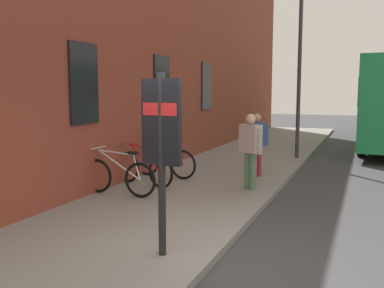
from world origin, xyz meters
TOP-DOWN VIEW (x-y plane):
  - ground at (6.00, -1.00)m, footprint 60.00×60.00m
  - sidewalk_pavement at (8.00, 1.75)m, footprint 24.00×3.50m
  - station_facade at (8.99, 3.80)m, footprint 22.00×0.65m
  - bicycle_end_of_row at (2.32, 2.93)m, footprint 0.48×1.77m
  - bicycle_nearest_sign at (3.35, 2.89)m, footprint 0.65×1.71m
  - bicycle_leaning_wall at (4.34, 2.85)m, footprint 0.48×1.76m
  - transit_info_sign at (-0.28, 0.66)m, footprint 0.13×0.55m
  - pedestrian_crossing_street at (5.30, 0.78)m, footprint 0.41×0.55m
  - pedestrian_near_bus at (3.84, 0.56)m, footprint 0.43×0.57m
  - street_lamp at (8.77, 0.30)m, footprint 0.28×0.28m

SIDE VIEW (x-z plane):
  - ground at x=6.00m, z-range 0.00..0.00m
  - sidewalk_pavement at x=8.00m, z-range 0.00..0.12m
  - bicycle_nearest_sign at x=3.35m, z-range 0.02..1.00m
  - bicycle_leaning_wall at x=4.34m, z-range 0.02..1.00m
  - bicycle_end_of_row at x=2.32m, z-range 0.02..1.00m
  - pedestrian_crossing_street at x=5.30m, z-range 0.29..1.87m
  - pedestrian_near_bus at x=3.84m, z-range 0.30..1.95m
  - transit_info_sign at x=-0.28m, z-range 0.52..2.92m
  - street_lamp at x=8.77m, z-range 0.60..5.94m
  - station_facade at x=8.99m, z-range -0.01..9.85m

